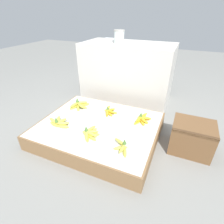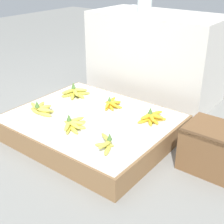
% 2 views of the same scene
% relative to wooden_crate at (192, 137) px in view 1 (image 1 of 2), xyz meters
% --- Properties ---
extents(ground_plane, '(10.00, 10.00, 0.00)m').
position_rel_wooden_crate_xyz_m(ground_plane, '(-0.84, -0.15, -0.14)').
color(ground_plane, gray).
extents(display_platform, '(1.13, 0.93, 0.15)m').
position_rel_wooden_crate_xyz_m(display_platform, '(-0.84, -0.15, -0.06)').
color(display_platform, olive).
rests_on(display_platform, ground_plane).
extents(back_vendor_table, '(1.16, 0.60, 0.75)m').
position_rel_wooden_crate_xyz_m(back_vendor_table, '(-0.89, 0.80, 0.24)').
color(back_vendor_table, beige).
rests_on(back_vendor_table, ground_plane).
extents(wooden_crate, '(0.35, 0.29, 0.27)m').
position_rel_wooden_crate_xyz_m(wooden_crate, '(0.00, 0.00, 0.00)').
color(wooden_crate, brown).
rests_on(wooden_crate, ground_plane).
extents(banana_bunch_front_left, '(0.24, 0.14, 0.11)m').
position_rel_wooden_crate_xyz_m(banana_bunch_front_left, '(-1.17, -0.33, 0.05)').
color(banana_bunch_front_left, '#DBCC4C').
rests_on(banana_bunch_front_left, display_platform).
extents(banana_bunch_front_midleft, '(0.16, 0.23, 0.10)m').
position_rel_wooden_crate_xyz_m(banana_bunch_front_midleft, '(-0.82, -0.36, 0.05)').
color(banana_bunch_front_midleft, '#DBCC4C').
rests_on(banana_bunch_front_midleft, display_platform).
extents(banana_bunch_front_midright, '(0.16, 0.18, 0.10)m').
position_rel_wooden_crate_xyz_m(banana_bunch_front_midright, '(-0.50, -0.40, 0.04)').
color(banana_bunch_front_midright, gold).
rests_on(banana_bunch_front_midright, display_platform).
extents(banana_bunch_middle_left, '(0.18, 0.21, 0.11)m').
position_rel_wooden_crate_xyz_m(banana_bunch_middle_left, '(-1.19, 0.05, 0.05)').
color(banana_bunch_middle_left, gold).
rests_on(banana_bunch_middle_left, display_platform).
extents(banana_bunch_middle_midleft, '(0.15, 0.20, 0.09)m').
position_rel_wooden_crate_xyz_m(banana_bunch_middle_midleft, '(-0.83, 0.06, 0.04)').
color(banana_bunch_middle_midleft, gold).
rests_on(banana_bunch_middle_midleft, display_platform).
extents(banana_bunch_middle_midright, '(0.15, 0.21, 0.10)m').
position_rel_wooden_crate_xyz_m(banana_bunch_middle_midright, '(-0.46, 0.05, 0.04)').
color(banana_bunch_middle_midright, gold).
rests_on(banana_bunch_middle_midright, display_platform).
extents(glass_jar, '(0.13, 0.13, 0.15)m').
position_rel_wooden_crate_xyz_m(glass_jar, '(-0.99, 0.74, 0.69)').
color(glass_jar, silver).
rests_on(glass_jar, back_vendor_table).
extents(foam_tray_white, '(0.21, 0.21, 0.02)m').
position_rel_wooden_crate_xyz_m(foam_tray_white, '(-1.18, 0.90, 0.62)').
color(foam_tray_white, white).
rests_on(foam_tray_white, back_vendor_table).
extents(foam_tray_dark, '(0.26, 0.21, 0.02)m').
position_rel_wooden_crate_xyz_m(foam_tray_dark, '(-0.64, 0.76, 0.62)').
color(foam_tray_dark, white).
rests_on(foam_tray_dark, back_vendor_table).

